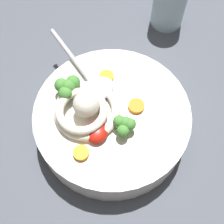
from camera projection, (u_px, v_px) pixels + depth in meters
The scene contains 10 objects.
table_slab at pixel (127, 149), 53.87cm from camera, with size 133.51×133.51×3.93cm, color #474C56.
soup_bowl at pixel (112, 121), 50.56cm from camera, with size 25.09×25.09×6.43cm.
noodle_pile at pixel (85, 109), 46.43cm from camera, with size 11.44×11.21×4.60cm.
soup_spoon at pixel (92, 84), 49.30cm from camera, with size 13.41×15.55×1.60cm.
chili_sauce_dollop at pixel (97, 132), 45.30cm from camera, with size 3.75×3.37×1.69cm, color #B2190F.
broccoli_floret_beside_noodles at pixel (67, 87), 47.35cm from camera, with size 4.44×3.82×3.51cm.
broccoli_floret_rear at pixel (124, 125), 44.75cm from camera, with size 3.67×3.15×2.90cm.
carrot_slice_near_spoon at pixel (107, 76), 50.59cm from camera, with size 2.43×2.43×0.52cm, color orange.
carrot_slice_far at pixel (136, 106), 47.89cm from camera, with size 2.58×2.58×0.71cm, color orange.
carrot_slice_extra_b at pixel (81, 153), 44.26cm from camera, with size 2.35×2.35×0.77cm, color orange.
Camera 1 is at (18.96, 3.21, 52.77)cm, focal length 48.74 mm.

